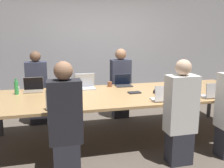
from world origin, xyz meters
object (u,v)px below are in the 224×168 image
object	(u,v)px
laptop_far_center	(123,82)
stapler	(155,91)
cup_far_center	(110,84)
laptop_near_right	(214,93)
laptop_far_midleft	(85,84)
person_far_center	(120,84)
bottle_near_right	(191,89)
bottle_far_left	(16,88)
person_far_left	(37,89)
laptop_far_left	(34,87)
bottle_near_left	(78,96)
bottle_far_midleft	(70,85)
laptop_near_left	(59,103)
person_near_left	(65,122)
person_near_midright	(181,115)
laptop_near_midright	(164,96)
cup_far_left	(17,90)

from	to	relation	value
laptop_far_center	stapler	xyz separation A→B (m)	(0.37, -0.65, -0.04)
cup_far_center	laptop_far_center	bearing A→B (deg)	0.51
laptop_near_right	laptop_far_midleft	size ratio (longest dim) A/B	1.03
laptop_far_center	person_far_center	size ratio (longest dim) A/B	0.21
stapler	bottle_near_right	bearing A→B (deg)	-2.97
bottle_far_left	person_far_left	bearing A→B (deg)	67.01
person_far_center	laptop_far_left	bearing A→B (deg)	-163.16
bottle_near_left	bottle_far_midleft	bearing A→B (deg)	93.72
laptop_far_center	person_far_left	bearing A→B (deg)	163.97
laptop_far_left	laptop_far_midleft	size ratio (longest dim) A/B	0.91
laptop_far_center	laptop_near_left	xyz separation A→B (m)	(-1.23, -1.17, 0.01)
laptop_far_left	laptop_far_midleft	world-z (taller)	laptop_far_midleft
laptop_far_left	person_far_center	xyz separation A→B (m)	(1.69, 0.51, -0.13)
bottle_near_right	cup_far_center	world-z (taller)	bottle_near_right
laptop_far_left	person_near_left	xyz separation A→B (m)	(0.44, -1.48, -0.13)
bottle_far_left	person_near_midright	bearing A→B (deg)	-31.91
cup_far_center	laptop_near_left	bearing A→B (deg)	-129.56
laptop_far_center	laptop_far_left	bearing A→B (deg)	-177.45
bottle_near_left	stapler	distance (m)	1.39
bottle_far_midleft	bottle_near_left	size ratio (longest dim) A/B	0.92
person_far_center	stapler	bearing A→B (deg)	-74.76
bottle_near_left	cup_far_center	bearing A→B (deg)	56.20
person_far_left	laptop_far_center	xyz separation A→B (m)	(1.59, -0.46, 0.14)
laptop_near_midright	person_near_midright	world-z (taller)	person_near_midright
person_near_left	stapler	xyz separation A→B (m)	(1.55, 0.90, 0.09)
person_far_left	person_far_center	xyz separation A→B (m)	(1.66, -0.02, 0.02)
bottle_near_left	laptop_far_center	bearing A→B (deg)	47.43
cup_far_left	cup_far_center	world-z (taller)	cup_far_left
stapler	laptop_near_midright	bearing A→B (deg)	-66.15
laptop_near_right	stapler	distance (m)	0.92
bottle_near_right	person_near_left	size ratio (longest dim) A/B	0.19
person_far_left	cup_far_left	bearing A→B (deg)	-117.65
person_near_left	cup_far_left	bearing A→B (deg)	-64.27
cup_far_left	laptop_near_left	xyz separation A→B (m)	(0.65, -1.07, 0.03)
laptop_far_midleft	laptop_near_right	bearing A→B (deg)	-31.15
laptop_near_right	bottle_near_right	distance (m)	0.35
laptop_near_right	bottle_far_midleft	distance (m)	2.33
laptop_far_center	bottle_near_left	world-z (taller)	bottle_near_left
cup_far_center	bottle_far_left	bearing A→B (deg)	-172.41
laptop_near_midright	bottle_far_left	bearing A→B (deg)	-23.81
person_near_left	bottle_near_left	xyz separation A→B (m)	(0.22, 0.51, 0.18)
laptop_far_midleft	bottle_far_midleft	xyz separation A→B (m)	(-0.28, -0.18, 0.03)
bottle_near_left	person_far_center	bearing A→B (deg)	55.19
laptop_far_left	laptop_far_center	world-z (taller)	laptop_far_left
laptop_near_midright	bottle_near_left	bearing A→B (deg)	-5.63
laptop_far_left	laptop_near_left	distance (m)	1.17
bottle_far_midleft	bottle_near_left	world-z (taller)	bottle_near_left
cup_far_left	person_far_center	distance (m)	2.03
bottle_far_midleft	person_far_center	bearing A→B (deg)	31.99
person_near_midright	bottle_near_right	distance (m)	0.80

